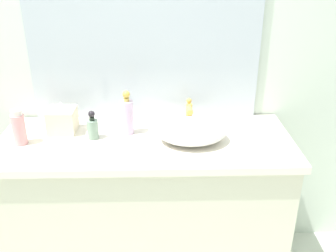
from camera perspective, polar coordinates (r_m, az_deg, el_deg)
bathroom_wall_rear at (r=2.08m, az=-6.47°, el=12.98°), size 6.00×0.06×2.60m
vanity_counter at (r=2.14m, az=-3.14°, el=-12.32°), size 1.46×0.58×0.86m
wall_mirror_panel at (r=2.03m, az=-3.54°, el=13.51°), size 1.21×0.01×0.92m
sink_basin at (r=1.87m, az=3.50°, el=-0.74°), size 0.34×0.27×0.11m
faucet at (r=1.99m, az=3.17°, el=2.03°), size 0.03×0.12×0.15m
soap_dispenser at (r=1.92m, az=-11.11°, el=-0.20°), size 0.05×0.05×0.15m
lotion_bottle at (r=1.94m, az=-6.07°, el=1.58°), size 0.06×0.06×0.23m
perfume_bottle at (r=1.96m, az=-21.24°, el=-0.26°), size 0.06×0.06×0.18m
tissue_box at (r=2.03m, az=-15.41°, el=1.01°), size 0.14×0.14×0.16m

